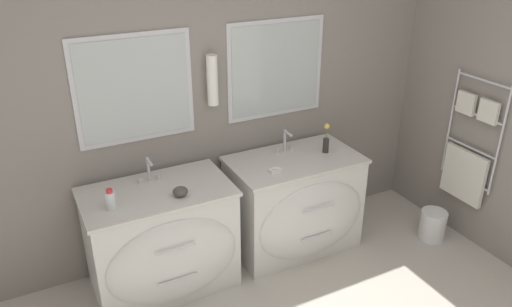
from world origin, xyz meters
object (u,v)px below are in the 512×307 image
vanity_left (163,240)px  toiletry_bottle (110,200)px  waste_bin (433,224)px  amenity_bowl (180,191)px  vanity_right (296,204)px  flower_vase (326,141)px

vanity_left → toiletry_bottle: (-0.34, -0.06, 0.47)m
vanity_left → waste_bin: size_ratio=3.99×
toiletry_bottle → amenity_bowl: bearing=-5.2°
vanity_right → waste_bin: size_ratio=3.99×
waste_bin → flower_vase: bearing=150.5°
flower_vase → waste_bin: size_ratio=0.95×
toiletry_bottle → flower_vase: flower_vase is taller
vanity_left → vanity_right: (1.15, 0.00, 0.00)m
vanity_right → waste_bin: bearing=-21.7°
vanity_left → amenity_bowl: amenity_bowl is taller
amenity_bowl → toiletry_bottle: bearing=174.8°
flower_vase → vanity_right: bearing=-174.2°
vanity_left → amenity_bowl: (0.13, -0.11, 0.44)m
vanity_left → vanity_right: size_ratio=1.00×
vanity_right → amenity_bowl: size_ratio=9.88×
waste_bin → toiletry_bottle: bearing=171.5°
vanity_left → toiletry_bottle: toiletry_bottle is taller
vanity_right → amenity_bowl: bearing=-174.1°
vanity_left → flower_vase: (1.44, 0.03, 0.50)m
vanity_left → vanity_right: same height
toiletry_bottle → flower_vase: 1.79m
vanity_right → toiletry_bottle: bearing=-177.6°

